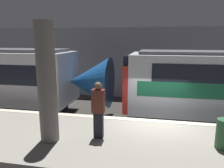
% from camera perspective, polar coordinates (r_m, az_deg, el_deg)
% --- Properties ---
extents(ground_plane, '(120.00, 120.00, 0.00)m').
position_cam_1_polar(ground_plane, '(9.08, 11.36, -15.81)').
color(ground_plane, '#33302D').
extents(platform, '(40.00, 3.76, 1.14)m').
position_cam_1_polar(platform, '(7.16, 11.52, -18.66)').
color(platform, gray).
rests_on(platform, ground).
extents(station_rear_barrier, '(50.00, 0.15, 4.96)m').
position_cam_1_polar(station_rear_barrier, '(15.49, 11.77, 5.20)').
color(station_rear_barrier, gray).
rests_on(station_rear_barrier, ground).
extents(support_pillar_near, '(0.55, 0.55, 3.54)m').
position_cam_1_polar(support_pillar_near, '(6.60, -16.64, 0.21)').
color(support_pillar_near, slate).
rests_on(support_pillar_near, platform).
extents(person_walking, '(0.38, 0.24, 1.77)m').
position_cam_1_polar(person_walking, '(6.71, -3.59, -6.42)').
color(person_walking, black).
rests_on(person_walking, platform).
extents(trash_bin, '(0.44, 0.44, 0.85)m').
position_cam_1_polar(trash_bin, '(6.99, 27.24, -11.54)').
color(trash_bin, '#2D5B38').
rests_on(trash_bin, platform).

